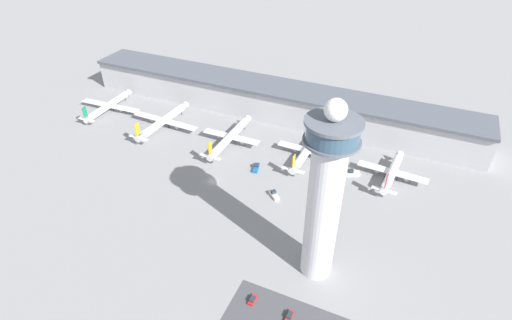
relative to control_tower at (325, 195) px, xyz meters
name	(u,v)px	position (x,y,z in m)	size (l,w,h in m)	color
ground_plane	(213,181)	(-58.08, 28.98, -34.16)	(1000.00, 1000.00, 0.00)	gray
terminal_building	(271,100)	(-58.08, 98.98, -24.65)	(230.81, 25.00, 18.83)	#B2B2B7
control_tower	(325,195)	(0.00, 0.00, 0.00)	(16.57, 16.57, 66.84)	silver
airplane_gate_alpha	(109,105)	(-147.56, 63.35, -30.43)	(39.05, 40.04, 11.68)	white
airplane_gate_bravo	(164,121)	(-106.58, 60.64, -29.89)	(41.07, 43.61, 13.07)	silver
airplane_gate_charlie	(230,137)	(-64.93, 60.40, -29.60)	(31.32, 43.08, 12.92)	white
airplane_gate_delta	(307,150)	(-24.75, 65.38, -30.14)	(31.15, 39.42, 12.33)	silver
airplane_gate_echo	(392,172)	(16.39, 64.22, -30.06)	(32.09, 33.17, 12.34)	white
service_truck_catering	(274,195)	(-28.36, 30.56, -33.19)	(6.14, 5.85, 2.80)	black
service_truck_fuel	(256,167)	(-43.71, 45.88, -33.33)	(3.86, 7.39, 2.41)	black
service_truck_baggage	(352,173)	(-0.87, 59.88, -33.13)	(7.56, 5.21, 2.98)	black
car_black_suv	(289,316)	(-1.65, -22.24, -33.55)	(1.80, 4.57, 1.58)	black
car_green_van	(253,300)	(-14.83, -21.51, -33.58)	(1.78, 4.09, 1.49)	black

